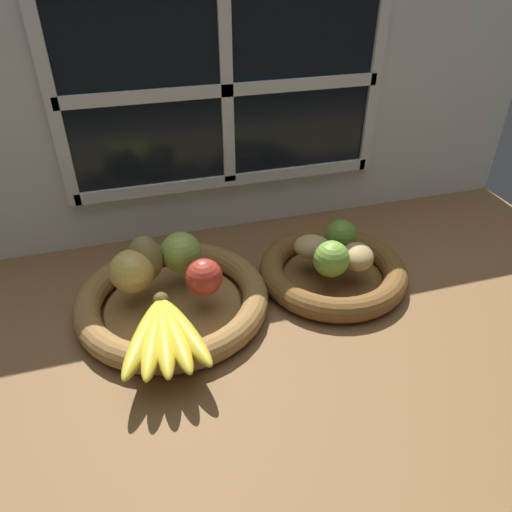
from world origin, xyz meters
TOP-DOWN VIEW (x-y plane):
  - ground_plane at (0.00, 0.00)cm, footprint 140.00×90.00cm
  - back_wall at (0.00, 29.77)cm, footprint 140.00×4.60cm
  - fruit_bowl_left at (-16.86, 2.53)cm, footprint 34.06×34.06cm
  - fruit_bowl_right at (13.97, 2.53)cm, footprint 28.27×28.27cm
  - apple_golden_left at (-22.98, 4.32)cm, footprint 7.59×7.59cm
  - apple_green_back at (-14.01, 8.00)cm, footprint 7.42×7.42cm
  - apple_red_right at (-11.46, 0.31)cm, footprint 6.57×6.57cm
  - pear_brown at (-20.47, 6.61)cm, footprint 6.96×6.87cm
  - banana_bunch_front at (-19.60, -10.13)cm, footprint 14.75×18.87cm
  - potato_oblong at (10.50, 5.22)cm, footprint 8.60×7.81cm
  - potato_small at (17.05, -0.56)cm, footprint 8.00×8.70cm
  - lime_near at (11.48, -1.21)cm, footprint 6.63×6.63cm
  - lime_far at (16.87, 6.26)cm, footprint 6.03×6.03cm
  - chili_pepper at (15.61, 1.66)cm, footprint 11.82×5.50cm

SIDE VIEW (x-z plane):
  - ground_plane at x=0.00cm, z-range -3.00..0.00cm
  - fruit_bowl_left at x=-16.86cm, z-range -0.18..4.38cm
  - fruit_bowl_right at x=13.97cm, z-range -0.17..4.39cm
  - chili_pepper at x=15.61cm, z-range 4.56..6.81cm
  - banana_bunch_front at x=-19.60cm, z-range 4.56..7.61cm
  - potato_oblong at x=10.50cm, z-range 4.56..8.81cm
  - potato_small at x=17.05cm, z-range 4.56..9.19cm
  - lime_far at x=16.87cm, z-range 4.56..10.58cm
  - apple_red_right at x=-11.46cm, z-range 4.56..11.12cm
  - lime_near at x=11.48cm, z-range 4.56..11.19cm
  - apple_green_back at x=-14.01cm, z-range 4.56..11.98cm
  - apple_golden_left at x=-22.98cm, z-range 4.56..12.15cm
  - pear_brown at x=-20.47cm, z-range 4.56..13.31cm
  - back_wall at x=0.00cm, z-range 0.38..55.38cm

